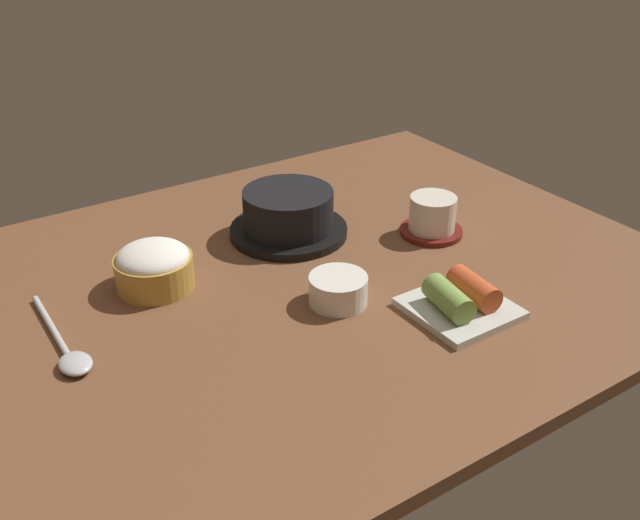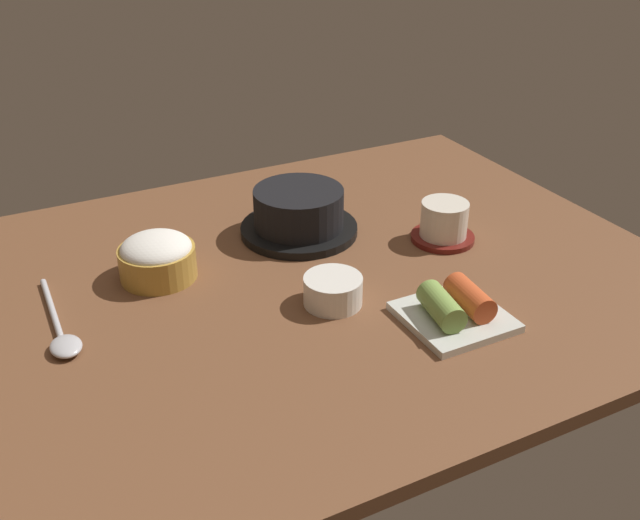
{
  "view_description": "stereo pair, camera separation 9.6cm",
  "coord_description": "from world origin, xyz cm",
  "px_view_note": "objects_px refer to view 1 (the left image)",
  "views": [
    {
      "loc": [
        -44.53,
        -72.01,
        52.05
      ],
      "look_at": [
        2.0,
        -2.0,
        5.0
      ],
      "focal_mm": 40.99,
      "sensor_mm": 36.0,
      "label": 1
    },
    {
      "loc": [
        -36.23,
        -76.87,
        52.05
      ],
      "look_at": [
        2.0,
        -2.0,
        5.0
      ],
      "focal_mm": 40.99,
      "sensor_mm": 36.0,
      "label": 2
    }
  ],
  "objects_px": {
    "rice_bowl": "(154,266)",
    "spoon": "(68,352)",
    "stone_pot": "(288,214)",
    "kimchi_plate": "(460,301)",
    "banchan_cup_center": "(338,289)",
    "tea_cup_with_saucer": "(433,217)"
  },
  "relations": [
    {
      "from": "rice_bowl",
      "to": "spoon",
      "type": "distance_m",
      "value": 0.17
    },
    {
      "from": "tea_cup_with_saucer",
      "to": "banchan_cup_center",
      "type": "xyz_separation_m",
      "value": [
        -0.23,
        -0.08,
        -0.01
      ]
    },
    {
      "from": "tea_cup_with_saucer",
      "to": "spoon",
      "type": "bearing_deg",
      "value": -179.73
    },
    {
      "from": "spoon",
      "to": "rice_bowl",
      "type": "bearing_deg",
      "value": 31.78
    },
    {
      "from": "banchan_cup_center",
      "to": "spoon",
      "type": "relative_size",
      "value": 0.39
    },
    {
      "from": "tea_cup_with_saucer",
      "to": "spoon",
      "type": "relative_size",
      "value": 0.49
    },
    {
      "from": "tea_cup_with_saucer",
      "to": "banchan_cup_center",
      "type": "bearing_deg",
      "value": -160.71
    },
    {
      "from": "kimchi_plate",
      "to": "spoon",
      "type": "xyz_separation_m",
      "value": [
        -0.43,
        0.18,
        -0.01
      ]
    },
    {
      "from": "banchan_cup_center",
      "to": "spoon",
      "type": "xyz_separation_m",
      "value": [
        -0.32,
        0.08,
        -0.01
      ]
    },
    {
      "from": "stone_pot",
      "to": "kimchi_plate",
      "type": "relative_size",
      "value": 1.46
    },
    {
      "from": "rice_bowl",
      "to": "spoon",
      "type": "bearing_deg",
      "value": -148.22
    },
    {
      "from": "tea_cup_with_saucer",
      "to": "spoon",
      "type": "xyz_separation_m",
      "value": [
        -0.55,
        -0.0,
        -0.02
      ]
    },
    {
      "from": "rice_bowl",
      "to": "banchan_cup_center",
      "type": "relative_size",
      "value": 1.37
    },
    {
      "from": "stone_pot",
      "to": "spoon",
      "type": "xyz_separation_m",
      "value": [
        -0.37,
        -0.12,
        -0.03
      ]
    },
    {
      "from": "rice_bowl",
      "to": "kimchi_plate",
      "type": "bearing_deg",
      "value": -42.52
    },
    {
      "from": "banchan_cup_center",
      "to": "spoon",
      "type": "distance_m",
      "value": 0.33
    },
    {
      "from": "stone_pot",
      "to": "kimchi_plate",
      "type": "bearing_deg",
      "value": -77.35
    },
    {
      "from": "stone_pot",
      "to": "rice_bowl",
      "type": "xyz_separation_m",
      "value": [
        -0.22,
        -0.03,
        -0.0
      ]
    },
    {
      "from": "rice_bowl",
      "to": "tea_cup_with_saucer",
      "type": "bearing_deg",
      "value": -12.03
    },
    {
      "from": "rice_bowl",
      "to": "kimchi_plate",
      "type": "height_order",
      "value": "rice_bowl"
    },
    {
      "from": "stone_pot",
      "to": "spoon",
      "type": "distance_m",
      "value": 0.39
    },
    {
      "from": "tea_cup_with_saucer",
      "to": "banchan_cup_center",
      "type": "distance_m",
      "value": 0.24
    }
  ]
}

